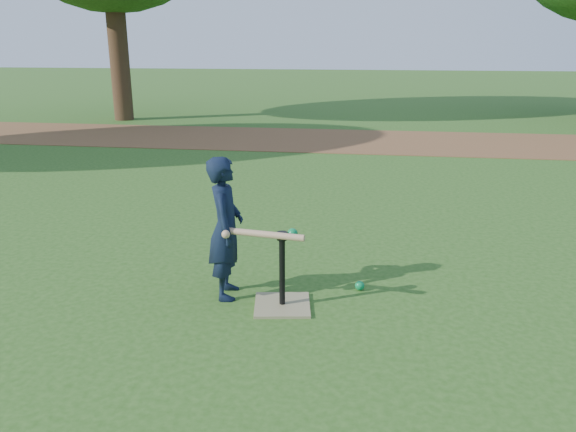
# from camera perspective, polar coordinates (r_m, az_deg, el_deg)

# --- Properties ---
(ground) EXTENTS (80.00, 80.00, 0.00)m
(ground) POSITION_cam_1_polar(r_m,az_deg,el_deg) (4.78, 0.40, -7.22)
(ground) COLOR #285116
(ground) RESTS_ON ground
(dirt_strip) EXTENTS (24.00, 3.00, 0.01)m
(dirt_strip) POSITION_cam_1_polar(r_m,az_deg,el_deg) (11.99, 5.61, 7.66)
(dirt_strip) COLOR brown
(dirt_strip) RESTS_ON ground
(child) EXTENTS (0.34, 0.46, 1.15)m
(child) POSITION_cam_1_polar(r_m,az_deg,el_deg) (4.46, -6.35, -1.23)
(child) COLOR black
(child) RESTS_ON ground
(wiffle_ball_ground) EXTENTS (0.08, 0.08, 0.08)m
(wiffle_ball_ground) POSITION_cam_1_polar(r_m,az_deg,el_deg) (4.75, 7.30, -7.03)
(wiffle_ball_ground) COLOR #0B8141
(wiffle_ball_ground) RESTS_ON ground
(batting_tee) EXTENTS (0.49, 0.49, 0.61)m
(batting_tee) POSITION_cam_1_polar(r_m,az_deg,el_deg) (4.41, -0.59, -7.87)
(batting_tee) COLOR #90845B
(batting_tee) RESTS_ON ground
(swing_action) EXTENTS (0.63, 0.17, 0.08)m
(swing_action) POSITION_cam_1_polar(r_m,az_deg,el_deg) (4.23, -2.13, -1.86)
(swing_action) COLOR tan
(swing_action) RESTS_ON ground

